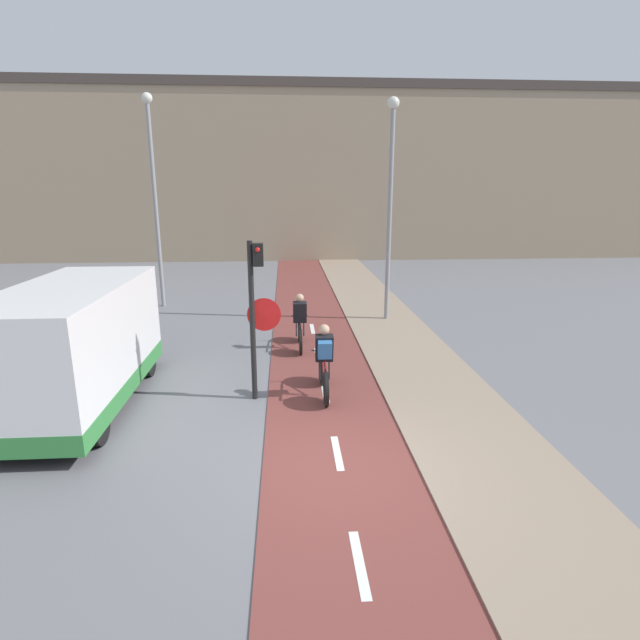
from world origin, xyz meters
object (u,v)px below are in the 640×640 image
(traffic_light_pole, at_px, (256,304))
(cyclist_far, at_px, (300,324))
(van, at_px, (75,349))
(street_lamp_sidewalk, at_px, (390,189))
(street_lamp_far, at_px, (154,182))
(cyclist_near, at_px, (324,363))

(traffic_light_pole, bearing_deg, cyclist_far, 73.89)
(cyclist_far, relative_size, van, 0.36)
(traffic_light_pole, distance_m, street_lamp_sidewalk, 7.62)
(street_lamp_far, relative_size, van, 1.48)
(cyclist_far, bearing_deg, street_lamp_sidewalk, 44.38)
(traffic_light_pole, bearing_deg, street_lamp_far, 114.31)
(cyclist_near, xyz_separation_m, cyclist_far, (-0.40, 3.25, -0.05))
(street_lamp_sidewalk, xyz_separation_m, cyclist_far, (-2.94, -2.88, -3.52))
(street_lamp_far, relative_size, street_lamp_sidewalk, 1.07)
(street_lamp_sidewalk, height_order, van, street_lamp_sidewalk)
(traffic_light_pole, height_order, cyclist_far, traffic_light_pole)
(street_lamp_sidewalk, distance_m, van, 10.18)
(street_lamp_sidewalk, distance_m, cyclist_far, 5.41)
(cyclist_far, bearing_deg, cyclist_near, -82.96)
(traffic_light_pole, height_order, street_lamp_far, street_lamp_far)
(traffic_light_pole, xyz_separation_m, street_lamp_sidewalk, (3.89, 6.18, 2.19))
(street_lamp_sidewalk, relative_size, van, 1.38)
(cyclist_near, height_order, cyclist_far, cyclist_near)
(cyclist_near, bearing_deg, street_lamp_far, 121.41)
(cyclist_far, height_order, van, van)
(cyclist_near, relative_size, cyclist_far, 1.02)
(street_lamp_sidewalk, bearing_deg, street_lamp_far, 161.97)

